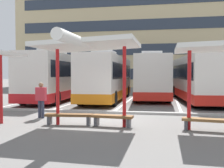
% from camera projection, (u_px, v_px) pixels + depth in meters
% --- Properties ---
extents(ground_plane, '(160.00, 160.00, 0.00)m').
position_uv_depth(ground_plane, '(104.00, 119.00, 12.64)').
color(ground_plane, slate).
extents(terminal_building, '(42.23, 14.83, 21.02)m').
position_uv_depth(terminal_building, '(150.00, 33.00, 47.52)').
color(terminal_building, '#D1BC8C').
rests_on(terminal_building, ground).
extents(coach_bus_0, '(2.93, 10.70, 3.83)m').
position_uv_depth(coach_bus_0, '(59.00, 77.00, 21.42)').
color(coach_bus_0, silver).
rests_on(coach_bus_0, ground).
extents(coach_bus_1, '(2.69, 10.59, 3.69)m').
position_uv_depth(coach_bus_1, '(108.00, 78.00, 21.03)').
color(coach_bus_1, silver).
rests_on(coach_bus_1, ground).
extents(coach_bus_2, '(3.36, 10.40, 3.77)m').
position_uv_depth(coach_bus_2, '(151.00, 77.00, 22.88)').
color(coach_bus_2, silver).
rests_on(coach_bus_2, ground).
extents(coach_bus_3, '(3.58, 10.88, 3.64)m').
position_uv_depth(coach_bus_3, '(198.00, 78.00, 20.27)').
color(coach_bus_3, silver).
rests_on(coach_bus_3, ground).
extents(lane_stripe_0, '(0.16, 14.00, 0.01)m').
position_uv_depth(lane_stripe_0, '(46.00, 98.00, 23.29)').
color(lane_stripe_0, white).
rests_on(lane_stripe_0, ground).
extents(lane_stripe_1, '(0.16, 14.00, 0.01)m').
position_uv_depth(lane_stripe_1, '(87.00, 99.00, 22.60)').
color(lane_stripe_1, white).
rests_on(lane_stripe_1, ground).
extents(lane_stripe_2, '(0.16, 14.00, 0.01)m').
position_uv_depth(lane_stripe_2, '(130.00, 99.00, 21.91)').
color(lane_stripe_2, white).
rests_on(lane_stripe_2, ground).
extents(lane_stripe_3, '(0.16, 14.00, 0.01)m').
position_uv_depth(lane_stripe_3, '(176.00, 100.00, 21.22)').
color(lane_stripe_3, white).
rests_on(lane_stripe_3, ground).
extents(waiting_shelter_1, '(3.74, 5.09, 3.37)m').
position_uv_depth(waiting_shelter_1, '(88.00, 46.00, 10.53)').
color(waiting_shelter_1, red).
rests_on(waiting_shelter_1, ground).
extents(bench_1, '(1.94, 0.61, 0.45)m').
position_uv_depth(bench_1, '(69.00, 116.00, 11.10)').
color(bench_1, brown).
rests_on(bench_1, ground).
extents(bench_2, '(1.65, 0.58, 0.45)m').
position_uv_depth(bench_2, '(112.00, 118.00, 10.73)').
color(bench_2, brown).
rests_on(bench_2, ground).
extents(bench_3, '(2.03, 0.67, 0.45)m').
position_uv_depth(bench_3, '(211.00, 122.00, 9.86)').
color(bench_3, brown).
rests_on(bench_3, ground).
extents(platform_kerb, '(44.00, 0.24, 0.12)m').
position_uv_depth(platform_kerb, '(112.00, 112.00, 14.33)').
color(platform_kerb, '#ADADA8').
rests_on(platform_kerb, ground).
extents(waiting_passenger_0, '(0.49, 0.26, 1.66)m').
position_uv_depth(waiting_passenger_0, '(41.00, 98.00, 12.76)').
color(waiting_passenger_0, '#33384C').
rests_on(waiting_passenger_0, ground).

